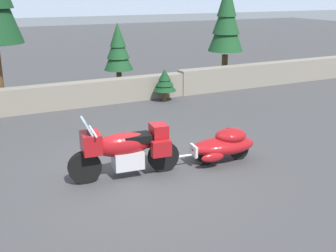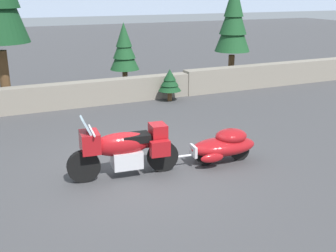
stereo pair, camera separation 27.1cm
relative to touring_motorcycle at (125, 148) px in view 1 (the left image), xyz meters
name	(u,v)px [view 1 (the left image)]	position (x,y,z in m)	size (l,w,h in m)	color
ground_plane	(138,173)	(0.30, 0.07, -0.62)	(80.00, 80.00, 0.00)	#424244
stone_guard_wall	(78,94)	(0.54, 5.81, -0.19)	(24.00, 0.53, 0.90)	gray
touring_motorcycle	(125,148)	(0.00, 0.00, 0.00)	(2.31, 0.87, 1.33)	black
car_shaped_trailer	(224,144)	(2.24, -0.21, -0.21)	(2.22, 0.86, 0.76)	black
pine_tree_secondary	(226,20)	(6.86, 6.79, 1.93)	(1.40, 1.40, 4.08)	brown
pine_tree_far_right	(118,49)	(2.48, 7.29, 0.98)	(1.09, 1.09, 2.56)	brown
pine_sapling_near	(165,81)	(3.41, 5.26, 0.07)	(0.79, 0.79, 1.11)	brown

